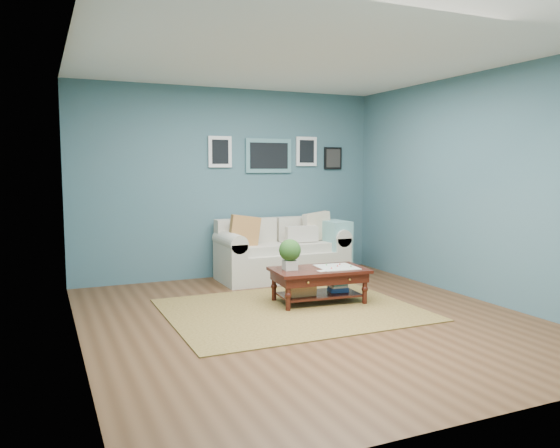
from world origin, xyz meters
TOP-DOWN VIEW (x-y plane):
  - room_shell at (0.02, 0.06)m, footprint 5.00×5.02m
  - area_rug at (-0.02, 0.38)m, footprint 2.70×2.16m
  - loveseat at (0.68, 2.02)m, footprint 1.84×0.84m
  - coffee_table at (0.36, 0.56)m, footprint 1.14×0.72m

SIDE VIEW (x-z plane):
  - area_rug at x=-0.02m, z-range 0.00..0.01m
  - coffee_table at x=0.36m, z-range -0.04..0.72m
  - loveseat at x=0.68m, z-range -0.09..0.86m
  - room_shell at x=0.02m, z-range 0.01..2.71m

